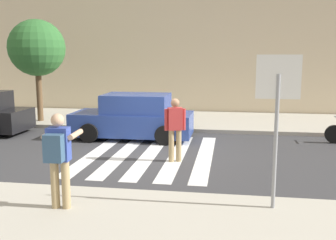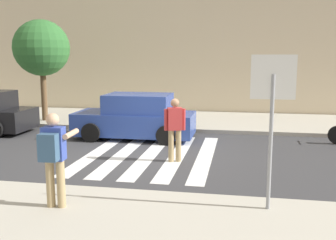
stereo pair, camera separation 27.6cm
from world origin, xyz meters
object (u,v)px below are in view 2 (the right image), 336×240
Objects in this scene: photographer_with_backpack at (54,152)px; stop_sign at (272,98)px; pedestrian_crossing at (175,126)px; street_tree_west at (42,48)px; parked_car_blue at (136,118)px.

stop_sign is at bearing 9.62° from photographer_with_backpack.
street_tree_west is (-6.41, 4.97, 2.16)m from pedestrian_crossing.
photographer_with_backpack is at bearing -170.38° from stop_sign.
parked_car_blue is at bearing -25.91° from street_tree_west.
street_tree_west is at bearing 136.29° from stop_sign.
street_tree_west reaches higher than stop_sign.
pedestrian_crossing is 8.39m from street_tree_west.
photographer_with_backpack is at bearing -87.42° from parked_car_blue.
street_tree_west is at bearing 118.68° from photographer_with_backpack.
parked_car_blue is at bearing 123.63° from pedestrian_crossing.
street_tree_west reaches higher than pedestrian_crossing.
stop_sign reaches higher than pedestrian_crossing.
parked_car_blue is 5.63m from street_tree_west.
stop_sign is at bearing -55.71° from pedestrian_crossing.
photographer_with_backpack is 4.23m from pedestrian_crossing.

